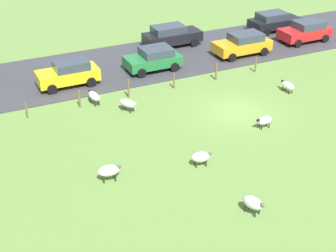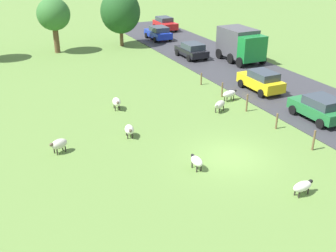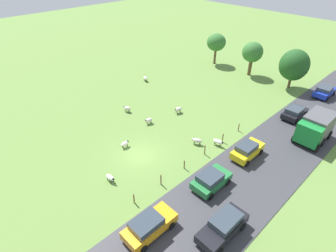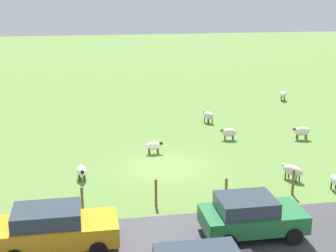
{
  "view_description": "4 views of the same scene",
  "coord_description": "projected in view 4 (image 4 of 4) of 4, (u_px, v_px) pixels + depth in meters",
  "views": [
    {
      "loc": [
        -22.09,
        15.09,
        13.83
      ],
      "look_at": [
        -1.24,
        5.15,
        0.91
      ],
      "focal_mm": 53.31,
      "sensor_mm": 36.0,
      "label": 1
    },
    {
      "loc": [
        -11.33,
        -16.13,
        10.69
      ],
      "look_at": [
        -2.52,
        2.59,
        1.29
      ],
      "focal_mm": 43.33,
      "sensor_mm": 36.0,
      "label": 2
    },
    {
      "loc": [
        18.26,
        -13.41,
        18.87
      ],
      "look_at": [
        -0.97,
        5.05,
        0.96
      ],
      "focal_mm": 29.03,
      "sensor_mm": 36.0,
      "label": 3
    },
    {
      "loc": [
        24.2,
        -4.23,
        9.14
      ],
      "look_at": [
        -2.61,
        0.56,
        1.52
      ],
      "focal_mm": 52.24,
      "sensor_mm": 36.0,
      "label": 4
    }
  ],
  "objects": [
    {
      "name": "sheep_0",
      "position": [
        229.0,
        132.0,
        30.65
      ],
      "size": [
        0.71,
        1.07,
        0.76
      ],
      "color": "silver",
      "rests_on": "ground_plane"
    },
    {
      "name": "sheep_4",
      "position": [
        81.0,
        171.0,
        24.27
      ],
      "size": [
        1.19,
        0.54,
        0.69
      ],
      "color": "white",
      "rests_on": "ground_plane"
    },
    {
      "name": "sheep_5",
      "position": [
        283.0,
        94.0,
        41.6
      ],
      "size": [
        1.32,
        0.89,
        0.8
      ],
      "color": "beige",
      "rests_on": "ground_plane"
    },
    {
      "name": "sheep_6",
      "position": [
        208.0,
        115.0,
        34.59
      ],
      "size": [
        1.13,
        0.85,
        0.81
      ],
      "color": "beige",
      "rests_on": "ground_plane"
    },
    {
      "name": "ground_plane",
      "position": [
        166.0,
        167.0,
        26.12
      ],
      "size": [
        160.0,
        160.0,
        0.0
      ],
      "primitive_type": "plane",
      "color": "olive"
    },
    {
      "name": "sheep_2",
      "position": [
        292.0,
        170.0,
        24.18
      ],
      "size": [
        1.24,
        1.01,
        0.77
      ],
      "color": "beige",
      "rests_on": "ground_plane"
    },
    {
      "name": "sheep_7",
      "position": [
        154.0,
        146.0,
        28.09
      ],
      "size": [
        0.46,
        1.02,
        0.7
      ],
      "color": "white",
      "rests_on": "ground_plane"
    },
    {
      "name": "fence_post_1",
      "position": [
        156.0,
        192.0,
        21.31
      ],
      "size": [
        0.12,
        0.12,
        1.21
      ],
      "primitive_type": "cylinder",
      "color": "brown",
      "rests_on": "ground_plane"
    },
    {
      "name": "car_6",
      "position": [
        251.0,
        215.0,
        18.53
      ],
      "size": [
        2.2,
        3.87,
        1.57
      ],
      "color": "#237238",
      "rests_on": "road_strip"
    },
    {
      "name": "fence_post_0",
      "position": [
        82.0,
        199.0,
        20.79
      ],
      "size": [
        0.12,
        0.12,
        1.08
      ],
      "primitive_type": "cylinder",
      "color": "brown",
      "rests_on": "ground_plane"
    },
    {
      "name": "car_0",
      "position": [
        55.0,
        228.0,
        17.5
      ],
      "size": [
        2.11,
        4.34,
        1.62
      ],
      "color": "orange",
      "rests_on": "road_strip"
    },
    {
      "name": "fence_post_2",
      "position": [
        226.0,
        189.0,
        21.88
      ],
      "size": [
        0.12,
        0.12,
        1.03
      ],
      "primitive_type": "cylinder",
      "color": "brown",
      "rests_on": "ground_plane"
    },
    {
      "name": "sheep_3",
      "position": [
        302.0,
        131.0,
        30.71
      ],
      "size": [
        0.69,
        1.16,
        0.83
      ],
      "color": "silver",
      "rests_on": "ground_plane"
    },
    {
      "name": "fence_post_3",
      "position": [
        293.0,
        182.0,
        22.39
      ],
      "size": [
        0.12,
        0.12,
        1.23
      ],
      "primitive_type": "cylinder",
      "color": "brown",
      "rests_on": "ground_plane"
    }
  ]
}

